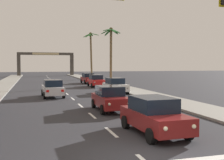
{
  "coord_description": "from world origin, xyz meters",
  "views": [
    {
      "loc": [
        -3.49,
        -8.61,
        3.18
      ],
      "look_at": [
        1.21,
        8.0,
        2.2
      ],
      "focal_mm": 44.94,
      "sensor_mm": 36.0,
      "label": 1
    }
  ],
  "objects_px": {
    "sedan_lead_at_stop_bar": "(154,115)",
    "sedan_parked_nearest_kerb": "(115,85)",
    "sedan_third_in_queue": "(110,98)",
    "sedan_parked_mid_kerb": "(88,78)",
    "town_gateway_arch": "(46,61)",
    "palm_right_third": "(111,45)",
    "sedan_oncoming_far": "(53,88)",
    "palm_right_farthest": "(91,48)",
    "sedan_parked_far_kerb": "(96,81)"
  },
  "relations": [
    {
      "from": "sedan_lead_at_stop_bar",
      "to": "sedan_parked_nearest_kerb",
      "type": "height_order",
      "value": "same"
    },
    {
      "from": "sedan_third_in_queue",
      "to": "sedan_parked_nearest_kerb",
      "type": "relative_size",
      "value": 1.0
    },
    {
      "from": "sedan_third_in_queue",
      "to": "sedan_parked_mid_kerb",
      "type": "distance_m",
      "value": 27.47
    },
    {
      "from": "town_gateway_arch",
      "to": "sedan_parked_nearest_kerb",
      "type": "bearing_deg",
      "value": -84.04
    },
    {
      "from": "sedan_third_in_queue",
      "to": "palm_right_third",
      "type": "xyz_separation_m",
      "value": [
        6.67,
        23.62,
        5.34
      ]
    },
    {
      "from": "sedan_parked_nearest_kerb",
      "to": "sedan_parked_mid_kerb",
      "type": "bearing_deg",
      "value": 89.41
    },
    {
      "from": "sedan_oncoming_far",
      "to": "palm_right_farthest",
      "type": "distance_m",
      "value": 32.27
    },
    {
      "from": "sedan_oncoming_far",
      "to": "palm_right_farthest",
      "type": "relative_size",
      "value": 0.46
    },
    {
      "from": "sedan_parked_mid_kerb",
      "to": "palm_right_third",
      "type": "xyz_separation_m",
      "value": [
        2.93,
        -3.59,
        5.34
      ]
    },
    {
      "from": "sedan_lead_at_stop_bar",
      "to": "sedan_parked_far_kerb",
      "type": "xyz_separation_m",
      "value": [
        3.27,
        26.8,
        0.0
      ]
    },
    {
      "from": "sedan_third_in_queue",
      "to": "sedan_lead_at_stop_bar",
      "type": "bearing_deg",
      "value": -88.11
    },
    {
      "from": "palm_right_farthest",
      "to": "sedan_lead_at_stop_bar",
      "type": "bearing_deg",
      "value": -98.0
    },
    {
      "from": "sedan_oncoming_far",
      "to": "sedan_parked_mid_kerb",
      "type": "xyz_separation_m",
      "value": [
        6.99,
        18.1,
        0.0
      ]
    },
    {
      "from": "sedan_third_in_queue",
      "to": "sedan_parked_far_kerb",
      "type": "bearing_deg",
      "value": 80.12
    },
    {
      "from": "sedan_third_in_queue",
      "to": "sedan_parked_nearest_kerb",
      "type": "bearing_deg",
      "value": 71.72
    },
    {
      "from": "town_gateway_arch",
      "to": "palm_right_third",
      "type": "bearing_deg",
      "value": -77.28
    },
    {
      "from": "sedan_oncoming_far",
      "to": "sedan_parked_far_kerb",
      "type": "relative_size",
      "value": 1.0
    },
    {
      "from": "palm_right_third",
      "to": "palm_right_farthest",
      "type": "bearing_deg",
      "value": 89.93
    },
    {
      "from": "palm_right_third",
      "to": "town_gateway_arch",
      "type": "height_order",
      "value": "palm_right_third"
    },
    {
      "from": "sedan_lead_at_stop_bar",
      "to": "sedan_third_in_queue",
      "type": "height_order",
      "value": "same"
    },
    {
      "from": "palm_right_farthest",
      "to": "sedan_parked_nearest_kerb",
      "type": "bearing_deg",
      "value": -96.25
    },
    {
      "from": "sedan_parked_nearest_kerb",
      "to": "palm_right_farthest",
      "type": "xyz_separation_m",
      "value": [
        3.11,
        28.44,
        5.72
      ]
    },
    {
      "from": "sedan_third_in_queue",
      "to": "sedan_parked_nearest_kerb",
      "type": "distance_m",
      "value": 11.41
    },
    {
      "from": "sedan_lead_at_stop_bar",
      "to": "palm_right_third",
      "type": "bearing_deg",
      "value": 78.01
    },
    {
      "from": "sedan_oncoming_far",
      "to": "palm_right_farthest",
      "type": "xyz_separation_m",
      "value": [
        9.93,
        30.16,
        5.72
      ]
    },
    {
      "from": "sedan_lead_at_stop_bar",
      "to": "palm_right_third",
      "type": "height_order",
      "value": "palm_right_third"
    },
    {
      "from": "sedan_parked_far_kerb",
      "to": "palm_right_third",
      "type": "relative_size",
      "value": 0.51
    },
    {
      "from": "sedan_third_in_queue",
      "to": "sedan_oncoming_far",
      "type": "distance_m",
      "value": 9.67
    },
    {
      "from": "sedan_oncoming_far",
      "to": "sedan_parked_nearest_kerb",
      "type": "bearing_deg",
      "value": 14.2
    },
    {
      "from": "sedan_parked_far_kerb",
      "to": "sedan_lead_at_stop_bar",
      "type": "bearing_deg",
      "value": -96.96
    },
    {
      "from": "sedan_third_in_queue",
      "to": "palm_right_farthest",
      "type": "xyz_separation_m",
      "value": [
        6.69,
        39.27,
        5.72
      ]
    },
    {
      "from": "sedan_parked_far_kerb",
      "to": "palm_right_farthest",
      "type": "height_order",
      "value": "palm_right_farthest"
    },
    {
      "from": "palm_right_third",
      "to": "palm_right_farthest",
      "type": "xyz_separation_m",
      "value": [
        0.02,
        15.65,
        0.38
      ]
    },
    {
      "from": "sedan_parked_mid_kerb",
      "to": "town_gateway_arch",
      "type": "relative_size",
      "value": 0.3
    },
    {
      "from": "sedan_lead_at_stop_bar",
      "to": "palm_right_farthest",
      "type": "distance_m",
      "value": 46.82
    },
    {
      "from": "sedan_parked_far_kerb",
      "to": "palm_right_third",
      "type": "xyz_separation_m",
      "value": [
        3.18,
        3.56,
        5.34
      ]
    },
    {
      "from": "palm_right_third",
      "to": "palm_right_farthest",
      "type": "height_order",
      "value": "palm_right_farthest"
    },
    {
      "from": "sedan_parked_far_kerb",
      "to": "palm_right_farthest",
      "type": "xyz_separation_m",
      "value": [
        3.2,
        19.21,
        5.72
      ]
    },
    {
      "from": "sedan_oncoming_far",
      "to": "palm_right_farthest",
      "type": "height_order",
      "value": "palm_right_farthest"
    },
    {
      "from": "town_gateway_arch",
      "to": "sedan_third_in_queue",
      "type": "bearing_deg",
      "value": -88.5
    },
    {
      "from": "sedan_oncoming_far",
      "to": "town_gateway_arch",
      "type": "bearing_deg",
      "value": 88.13
    },
    {
      "from": "palm_right_third",
      "to": "sedan_third_in_queue",
      "type": "bearing_deg",
      "value": -105.78
    },
    {
      "from": "sedan_parked_mid_kerb",
      "to": "town_gateway_arch",
      "type": "xyz_separation_m",
      "value": [
        -5.32,
        32.95,
        3.31
      ]
    },
    {
      "from": "sedan_oncoming_far",
      "to": "sedan_parked_nearest_kerb",
      "type": "relative_size",
      "value": 1.0
    },
    {
      "from": "palm_right_farthest",
      "to": "town_gateway_arch",
      "type": "bearing_deg",
      "value": 111.59
    },
    {
      "from": "sedan_parked_mid_kerb",
      "to": "palm_right_third",
      "type": "distance_m",
      "value": 7.07
    },
    {
      "from": "sedan_parked_mid_kerb",
      "to": "town_gateway_arch",
      "type": "bearing_deg",
      "value": 99.17
    },
    {
      "from": "sedan_lead_at_stop_bar",
      "to": "town_gateway_arch",
      "type": "height_order",
      "value": "town_gateway_arch"
    },
    {
      "from": "sedan_lead_at_stop_bar",
      "to": "sedan_oncoming_far",
      "type": "relative_size",
      "value": 1.0
    },
    {
      "from": "sedan_parked_nearest_kerb",
      "to": "sedan_parked_mid_kerb",
      "type": "height_order",
      "value": "same"
    }
  ]
}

